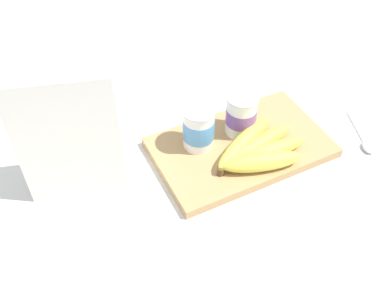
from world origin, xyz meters
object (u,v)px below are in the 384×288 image
at_px(cereal_box, 69,135).
at_px(yogurt_cup_back, 241,115).
at_px(yogurt_cup_front, 199,128).
at_px(cutting_board, 241,147).
at_px(banana_bunch, 256,150).
at_px(spoon, 363,138).

distance_m(cereal_box, yogurt_cup_back, 0.35).
height_order(cereal_box, yogurt_cup_back, cereal_box).
bearing_deg(yogurt_cup_front, yogurt_cup_back, -1.78).
distance_m(cutting_board, yogurt_cup_back, 0.07).
xyz_separation_m(yogurt_cup_front, banana_bunch, (0.09, -0.08, -0.03)).
xyz_separation_m(cutting_board, yogurt_cup_back, (0.02, 0.03, 0.06)).
height_order(cutting_board, yogurt_cup_back, yogurt_cup_back).
height_order(cereal_box, yogurt_cup_front, cereal_box).
bearing_deg(banana_bunch, yogurt_cup_back, 82.91).
height_order(cutting_board, yogurt_cup_front, yogurt_cup_front).
relative_size(cereal_box, banana_bunch, 1.35).
bearing_deg(yogurt_cup_front, cutting_board, -25.62).
bearing_deg(yogurt_cup_back, cutting_board, -116.01).
bearing_deg(spoon, cutting_board, 160.22).
distance_m(cereal_box, yogurt_cup_front, 0.25).
height_order(cereal_box, spoon, cereal_box).
distance_m(cutting_board, spoon, 0.26).
relative_size(cutting_board, yogurt_cup_back, 3.83).
bearing_deg(banana_bunch, yogurt_cup_front, 136.41).
bearing_deg(cereal_box, yogurt_cup_front, -168.15).
relative_size(cereal_box, yogurt_cup_back, 2.88).
bearing_deg(spoon, banana_bunch, 169.38).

